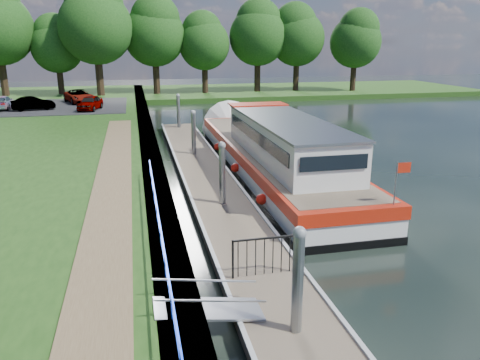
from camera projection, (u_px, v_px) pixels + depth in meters
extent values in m
plane|color=black|center=(288.00, 333.00, 11.25)|extent=(160.00, 160.00, 0.00)
cube|color=#473D2D|center=(152.00, 167.00, 24.62)|extent=(1.10, 90.00, 0.78)
cube|color=#1C3E11|center=(250.00, 92.00, 62.32)|extent=(60.00, 18.00, 0.60)
cube|color=brown|center=(110.00, 206.00, 17.57)|extent=(1.60, 40.00, 0.05)
cube|color=black|center=(50.00, 107.00, 44.22)|extent=(14.00, 12.00, 0.06)
cube|color=#0C2DBF|center=(162.00, 237.00, 13.05)|extent=(0.04, 18.00, 0.04)
cube|color=#0C2DBF|center=(163.00, 249.00, 13.15)|extent=(0.03, 18.00, 0.03)
cylinder|color=#0C2DBF|center=(172.00, 305.00, 10.35)|extent=(0.04, 0.04, 0.72)
cylinder|color=#0C2DBF|center=(165.00, 264.00, 12.22)|extent=(0.04, 0.04, 0.72)
cylinder|color=#0C2DBF|center=(160.00, 235.00, 14.08)|extent=(0.04, 0.04, 0.72)
cylinder|color=#0C2DBF|center=(157.00, 212.00, 15.95)|extent=(0.04, 0.04, 0.72)
cylinder|color=#0C2DBF|center=(154.00, 194.00, 17.82)|extent=(0.04, 0.04, 0.72)
cylinder|color=#0C2DBF|center=(152.00, 180.00, 19.69)|extent=(0.04, 0.04, 0.72)
cylinder|color=#0C2DBF|center=(150.00, 168.00, 21.56)|extent=(0.04, 0.04, 0.72)
cube|color=brown|center=(206.00, 176.00, 23.33)|extent=(2.50, 30.00, 0.24)
cube|color=#9EA0A3|center=(276.00, 309.00, 12.17)|extent=(2.30, 5.00, 0.30)
cube|color=#9EA0A3|center=(220.00, 207.00, 19.65)|extent=(2.30, 5.00, 0.30)
cube|color=#9EA0A3|center=(195.00, 161.00, 27.13)|extent=(2.30, 5.00, 0.30)
cube|color=#9EA0A3|center=(181.00, 135.00, 34.61)|extent=(2.30, 5.00, 0.30)
cube|color=#9EA0A3|center=(229.00, 172.00, 23.53)|extent=(0.12, 30.00, 0.06)
cube|color=#9EA0A3|center=(182.00, 175.00, 23.03)|extent=(0.12, 30.00, 0.06)
cylinder|color=gray|center=(297.00, 303.00, 10.47)|extent=(0.26, 0.26, 3.40)
sphere|color=gray|center=(300.00, 233.00, 9.99)|extent=(0.30, 0.30, 0.30)
cylinder|color=gray|center=(222.00, 187.00, 18.88)|extent=(0.26, 0.26, 3.40)
sphere|color=gray|center=(222.00, 145.00, 18.40)|extent=(0.30, 0.30, 0.30)
cylinder|color=gray|center=(194.00, 142.00, 27.30)|extent=(0.26, 0.26, 3.40)
sphere|color=gray|center=(193.00, 113.00, 26.82)|extent=(0.30, 0.30, 0.30)
cylinder|color=gray|center=(179.00, 118.00, 35.71)|extent=(0.26, 0.26, 3.40)
sphere|color=gray|center=(178.00, 96.00, 35.23)|extent=(0.30, 0.30, 0.30)
cube|color=#A5A8AD|center=(209.00, 309.00, 11.16)|extent=(2.58, 1.00, 0.43)
cube|color=#A5A8AD|center=(212.00, 301.00, 10.56)|extent=(2.58, 0.04, 0.41)
cube|color=#A5A8AD|center=(205.00, 280.00, 11.46)|extent=(2.58, 0.04, 0.41)
cube|color=black|center=(233.00, 259.00, 12.84)|extent=(0.05, 0.05, 1.15)
cube|color=black|center=(295.00, 253.00, 13.22)|extent=(0.05, 0.05, 1.15)
cube|color=black|center=(265.00, 238.00, 12.87)|extent=(1.85, 0.05, 0.05)
cube|color=black|center=(238.00, 259.00, 12.87)|extent=(0.02, 0.02, 1.10)
cube|color=black|center=(247.00, 258.00, 12.92)|extent=(0.02, 0.02, 1.10)
cube|color=black|center=(256.00, 257.00, 12.98)|extent=(0.02, 0.02, 1.10)
cube|color=black|center=(264.00, 256.00, 13.03)|extent=(0.02, 0.02, 1.10)
cube|color=black|center=(273.00, 255.00, 13.08)|extent=(0.02, 0.02, 1.10)
cube|color=black|center=(281.00, 254.00, 13.13)|extent=(0.02, 0.02, 1.10)
cube|color=black|center=(290.00, 254.00, 13.19)|extent=(0.02, 0.02, 1.10)
cube|color=black|center=(270.00, 172.00, 24.99)|extent=(4.00, 20.00, 0.55)
cube|color=silver|center=(270.00, 161.00, 24.82)|extent=(3.96, 19.90, 0.65)
cube|color=#B01F0C|center=(270.00, 151.00, 24.66)|extent=(4.04, 20.00, 0.48)
cube|color=brown|center=(270.00, 146.00, 24.60)|extent=(3.68, 19.20, 0.04)
cone|color=silver|center=(231.00, 128.00, 34.57)|extent=(4.00, 1.50, 4.00)
cube|color=silver|center=(286.00, 139.00, 22.01)|extent=(3.00, 11.00, 1.75)
cube|color=gray|center=(286.00, 120.00, 21.75)|extent=(3.10, 11.20, 0.10)
cube|color=black|center=(255.00, 136.00, 21.61)|extent=(0.04, 10.00, 0.55)
cube|color=black|center=(316.00, 133.00, 22.26)|extent=(0.04, 10.00, 0.55)
cube|color=black|center=(256.00, 116.00, 27.13)|extent=(2.60, 0.04, 0.55)
cube|color=black|center=(334.00, 163.00, 16.75)|extent=(2.60, 0.04, 0.55)
cube|color=#B01F0C|center=(258.00, 104.00, 26.58)|extent=(3.20, 1.60, 0.06)
cylinder|color=gray|center=(396.00, 184.00, 15.64)|extent=(0.05, 0.05, 1.50)
cube|color=#B01F0C|center=(404.00, 168.00, 15.53)|extent=(0.50, 0.02, 0.35)
sphere|color=red|center=(262.00, 199.00, 18.76)|extent=(0.44, 0.44, 0.44)
sphere|color=red|center=(235.00, 168.00, 23.43)|extent=(0.44, 0.44, 0.44)
sphere|color=red|center=(218.00, 147.00, 28.11)|extent=(0.44, 0.44, 0.44)
imported|color=#594C47|center=(289.00, 161.00, 17.95)|extent=(0.51, 0.69, 1.72)
cylinder|color=#332316|center=(4.00, 78.00, 52.93)|extent=(0.83, 0.83, 4.21)
cylinder|color=#332316|center=(61.00, 82.00, 54.83)|extent=(0.70, 0.70, 3.10)
sphere|color=#143911|center=(57.00, 47.00, 53.71)|extent=(5.85, 5.85, 5.85)
sphere|color=#143911|center=(54.00, 34.00, 53.41)|extent=(4.65, 4.65, 4.65)
cylinder|color=#332316|center=(100.00, 78.00, 53.29)|extent=(0.84, 0.84, 4.29)
sphere|color=#143911|center=(96.00, 27.00, 51.73)|extent=(8.10, 8.10, 8.10)
sphere|color=#143911|center=(94.00, 8.00, 51.30)|extent=(6.44, 6.44, 6.44)
cylinder|color=#332316|center=(156.00, 78.00, 56.60)|extent=(0.79, 0.79, 3.83)
sphere|color=#143911|center=(154.00, 35.00, 55.20)|extent=(7.24, 7.24, 7.24)
sphere|color=#143911|center=(155.00, 19.00, 54.52)|extent=(5.75, 5.75, 5.75)
cylinder|color=#332316|center=(205.00, 79.00, 57.68)|extent=(0.72, 0.72, 3.26)
sphere|color=#143911|center=(204.00, 44.00, 56.49)|extent=(6.16, 6.16, 6.16)
sphere|color=#143911|center=(202.00, 31.00, 56.25)|extent=(4.89, 4.89, 4.89)
cylinder|color=#332316|center=(257.00, 76.00, 59.31)|extent=(0.78, 0.78, 3.77)
sphere|color=#143911|center=(258.00, 37.00, 57.94)|extent=(7.13, 7.13, 7.13)
sphere|color=#143911|center=(258.00, 21.00, 57.68)|extent=(5.66, 5.66, 5.66)
cylinder|color=#332316|center=(296.00, 76.00, 60.43)|extent=(0.77, 0.77, 3.65)
sphere|color=#143911|center=(297.00, 38.00, 59.11)|extent=(6.89, 6.89, 6.89)
sphere|color=#143911|center=(295.00, 24.00, 58.55)|extent=(5.47, 5.47, 5.47)
cylinder|color=#332316|center=(353.00, 77.00, 60.22)|extent=(0.74, 0.74, 3.41)
sphere|color=#143911|center=(355.00, 42.00, 58.98)|extent=(6.43, 6.43, 6.43)
sphere|color=#143911|center=(359.00, 29.00, 58.37)|extent=(5.11, 5.11, 5.11)
imported|color=#999999|center=(90.00, 103.00, 41.76)|extent=(2.33, 3.95, 1.26)
imported|color=#999999|center=(33.00, 103.00, 41.62)|extent=(3.83, 2.18, 1.19)
imported|color=#999999|center=(2.00, 102.00, 42.24)|extent=(1.73, 4.14, 1.20)
imported|color=#999999|center=(79.00, 96.00, 46.53)|extent=(3.62, 5.14, 1.30)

